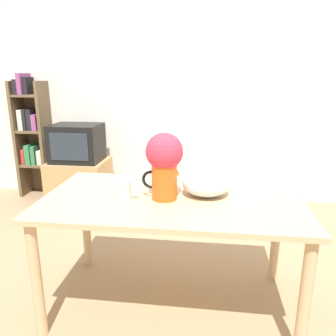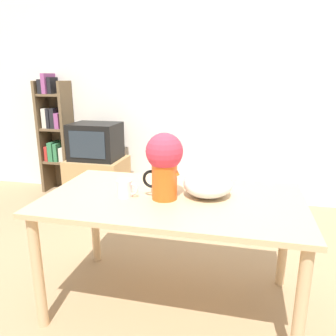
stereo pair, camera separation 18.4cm
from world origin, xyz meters
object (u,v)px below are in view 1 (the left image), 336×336
object	(u,v)px
flower_vase	(164,161)
coffee_mug	(124,190)
white_bowl	(206,183)
tv_set	(77,143)

from	to	relation	value
flower_vase	coffee_mug	world-z (taller)	flower_vase
white_bowl	flower_vase	bearing A→B (deg)	-158.26
coffee_mug	white_bowl	distance (m)	0.48
flower_vase	tv_set	distance (m)	1.99
flower_vase	white_bowl	size ratio (longest dim) A/B	1.35
flower_vase	tv_set	xyz separation A→B (m)	(-1.18, 1.59, -0.24)
coffee_mug	white_bowl	bearing A→B (deg)	14.54
flower_vase	coffee_mug	xyz separation A→B (m)	(-0.23, -0.03, -0.17)
flower_vase	white_bowl	xyz separation A→B (m)	(0.24, 0.09, -0.15)
flower_vase	coffee_mug	distance (m)	0.29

